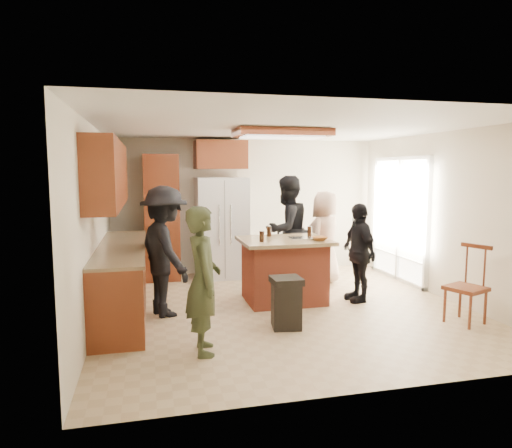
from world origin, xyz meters
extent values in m
plane|color=tan|center=(0.00, 0.00, 0.00)|extent=(5.00, 5.00, 0.00)
plane|color=white|center=(0.00, 0.00, 2.50)|extent=(5.00, 5.00, 0.00)
plane|color=beige|center=(0.00, 2.50, 1.25)|extent=(5.00, 0.00, 5.00)
plane|color=beige|center=(0.00, -2.50, 1.25)|extent=(5.00, 0.00, 5.00)
plane|color=beige|center=(-2.50, 0.00, 1.25)|extent=(0.00, 5.00, 5.00)
plane|color=beige|center=(2.50, 0.00, 1.25)|extent=(0.00, 5.00, 5.00)
cube|color=white|center=(2.48, 1.20, 1.05)|extent=(0.02, 1.60, 2.10)
cube|color=white|center=(2.46, 1.20, 1.05)|extent=(0.08, 1.72, 2.10)
cube|color=maroon|center=(0.00, 0.20, 2.44)|extent=(1.30, 0.70, 0.10)
cube|color=white|center=(0.00, 0.20, 2.38)|extent=(1.10, 0.50, 0.02)
cube|color=olive|center=(4.00, 1.20, -0.05)|extent=(3.00, 3.00, 0.10)
cube|color=#593319|center=(4.70, 1.80, 1.00)|extent=(1.40, 1.60, 2.00)
imported|color=#343C23|center=(-1.29, -1.27, 0.78)|extent=(0.43, 0.58, 1.56)
imported|color=black|center=(0.45, 1.39, 0.92)|extent=(1.05, 0.92, 1.84)
imported|color=tan|center=(1.07, 1.20, 0.79)|extent=(0.91, 0.89, 1.58)
imported|color=black|center=(1.17, 0.13, 0.73)|extent=(0.46, 0.86, 1.45)
imported|color=black|center=(-1.63, 0.11, 0.86)|extent=(0.88, 1.23, 1.73)
cube|color=maroon|center=(-2.20, 0.40, 0.44)|extent=(0.60, 3.00, 0.88)
cube|color=#846B4C|center=(-2.20, 0.40, 0.90)|extent=(0.64, 3.00, 0.04)
cube|color=maroon|center=(-2.33, 0.40, 1.88)|extent=(0.35, 3.00, 0.85)
cube|color=maroon|center=(-1.60, 2.20, 1.10)|extent=(0.60, 0.60, 2.20)
cube|color=maroon|center=(-0.55, 2.20, 2.20)|extent=(0.90, 0.60, 0.50)
cube|color=white|center=(-0.55, 2.12, 0.90)|extent=(0.90, 0.72, 1.80)
cube|color=gray|center=(-0.55, 1.75, 0.90)|extent=(0.01, 0.01, 1.71)
cylinder|color=silver|center=(-0.65, 1.73, 0.99)|extent=(0.02, 0.02, 0.70)
cylinder|color=silver|center=(-0.45, 1.73, 0.99)|extent=(0.02, 0.02, 0.70)
cube|color=#A8422B|center=(0.09, 0.35, 0.44)|extent=(1.10, 0.85, 0.88)
cube|color=#8F7952|center=(0.09, 0.35, 0.91)|extent=(1.28, 1.03, 0.05)
cube|color=silver|center=(0.34, 0.30, 0.94)|extent=(0.36, 0.28, 0.02)
imported|color=brown|center=(0.54, 0.10, 0.96)|extent=(0.23, 0.23, 0.05)
cylinder|color=black|center=(-0.29, 0.19, 1.01)|extent=(0.07, 0.07, 0.15)
cylinder|color=black|center=(-0.05, 0.66, 1.01)|extent=(0.07, 0.07, 0.15)
cylinder|color=black|center=(0.55, 0.55, 1.01)|extent=(0.07, 0.07, 0.15)
cube|color=black|center=(-0.21, -0.75, 0.28)|extent=(0.39, 0.39, 0.55)
cube|color=black|center=(-0.21, -0.75, 0.59)|extent=(0.36, 0.36, 0.08)
cube|color=maroon|center=(2.03, -1.12, 0.45)|extent=(0.54, 0.54, 0.05)
cylinder|color=maroon|center=(1.93, -1.34, 0.22)|extent=(0.05, 0.05, 0.44)
cylinder|color=maroon|center=(2.25, -1.22, 0.22)|extent=(0.05, 0.05, 0.44)
cylinder|color=maroon|center=(1.81, -1.02, 0.22)|extent=(0.05, 0.05, 0.44)
cylinder|color=maroon|center=(2.13, -0.90, 0.22)|extent=(0.05, 0.05, 0.44)
cube|color=maroon|center=(2.21, -1.05, 0.97)|extent=(0.18, 0.39, 0.05)
cylinder|color=maroon|center=(2.25, -1.16, 0.72)|extent=(0.03, 0.03, 0.50)
cylinder|color=maroon|center=(2.17, -0.94, 0.72)|extent=(0.03, 0.03, 0.50)
camera|label=1|loc=(-1.83, -5.95, 1.93)|focal=32.00mm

